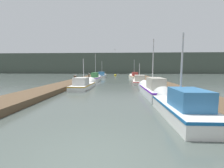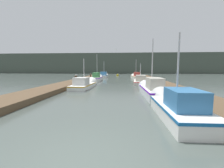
{
  "view_description": "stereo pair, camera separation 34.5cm",
  "coord_description": "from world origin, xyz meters",
  "px_view_note": "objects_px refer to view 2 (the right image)",
  "views": [
    {
      "loc": [
        0.68,
        -3.11,
        2.18
      ],
      "look_at": [
        -0.06,
        11.67,
        0.59
      ],
      "focal_mm": 24.0,
      "sensor_mm": 36.0,
      "label": 1
    },
    {
      "loc": [
        1.03,
        -3.08,
        2.18
      ],
      "look_at": [
        -0.06,
        11.67,
        0.59
      ],
      "focal_mm": 24.0,
      "sensor_mm": 36.0,
      "label": 2
    }
  ],
  "objects_px": {
    "fishing_boat_1": "(151,89)",
    "fishing_boat_4": "(97,78)",
    "fishing_boat_2": "(85,84)",
    "mooring_piling_1": "(76,81)",
    "fishing_boat_6": "(104,76)",
    "fishing_boat_0": "(175,106)",
    "fishing_boat_3": "(140,81)",
    "channel_buoy": "(118,75)",
    "mooring_piling_0": "(91,77)",
    "mooring_piling_2": "(91,77)",
    "seagull_lead": "(116,50)",
    "fishing_boat_5": "(136,77)"
  },
  "relations": [
    {
      "from": "fishing_boat_1",
      "to": "mooring_piling_1",
      "type": "height_order",
      "value": "fishing_boat_1"
    },
    {
      "from": "fishing_boat_5",
      "to": "seagull_lead",
      "type": "relative_size",
      "value": 10.51
    },
    {
      "from": "fishing_boat_5",
      "to": "seagull_lead",
      "type": "bearing_deg",
      "value": -140.81
    },
    {
      "from": "fishing_boat_3",
      "to": "mooring_piling_2",
      "type": "relative_size",
      "value": 4.58
    },
    {
      "from": "mooring_piling_2",
      "to": "mooring_piling_0",
      "type": "bearing_deg",
      "value": 99.12
    },
    {
      "from": "fishing_boat_1",
      "to": "fishing_boat_2",
      "type": "relative_size",
      "value": 1.02
    },
    {
      "from": "fishing_boat_2",
      "to": "fishing_boat_3",
      "type": "relative_size",
      "value": 1.03
    },
    {
      "from": "fishing_boat_1",
      "to": "fishing_boat_4",
      "type": "distance_m",
      "value": 14.97
    },
    {
      "from": "mooring_piling_1",
      "to": "fishing_boat_2",
      "type": "bearing_deg",
      "value": -31.82
    },
    {
      "from": "fishing_boat_6",
      "to": "mooring_piling_2",
      "type": "relative_size",
      "value": 4.12
    },
    {
      "from": "fishing_boat_4",
      "to": "fishing_boat_5",
      "type": "bearing_deg",
      "value": 34.98
    },
    {
      "from": "fishing_boat_3",
      "to": "fishing_boat_6",
      "type": "distance_m",
      "value": 15.17
    },
    {
      "from": "fishing_boat_2",
      "to": "fishing_boat_4",
      "type": "height_order",
      "value": "fishing_boat_4"
    },
    {
      "from": "mooring_piling_1",
      "to": "seagull_lead",
      "type": "height_order",
      "value": "seagull_lead"
    },
    {
      "from": "fishing_boat_0",
      "to": "fishing_boat_3",
      "type": "bearing_deg",
      "value": 89.5
    },
    {
      "from": "fishing_boat_0",
      "to": "channel_buoy",
      "type": "distance_m",
      "value": 35.01
    },
    {
      "from": "fishing_boat_1",
      "to": "fishing_boat_3",
      "type": "bearing_deg",
      "value": 87.97
    },
    {
      "from": "channel_buoy",
      "to": "fishing_boat_1",
      "type": "bearing_deg",
      "value": -82.68
    },
    {
      "from": "mooring_piling_2",
      "to": "seagull_lead",
      "type": "relative_size",
      "value": 2.27
    },
    {
      "from": "mooring_piling_0",
      "to": "seagull_lead",
      "type": "height_order",
      "value": "seagull_lead"
    },
    {
      "from": "fishing_boat_5",
      "to": "mooring_piling_2",
      "type": "relative_size",
      "value": 4.64
    },
    {
      "from": "fishing_boat_0",
      "to": "fishing_boat_5",
      "type": "relative_size",
      "value": 0.86
    },
    {
      "from": "fishing_boat_0",
      "to": "fishing_boat_1",
      "type": "relative_size",
      "value": 0.83
    },
    {
      "from": "fishing_boat_2",
      "to": "channel_buoy",
      "type": "xyz_separation_m",
      "value": [
        2.66,
        25.36,
        -0.19
      ]
    },
    {
      "from": "fishing_boat_3",
      "to": "fishing_boat_4",
      "type": "xyz_separation_m",
      "value": [
        -6.85,
        4.46,
        0.1
      ]
    },
    {
      "from": "fishing_boat_2",
      "to": "fishing_boat_3",
      "type": "bearing_deg",
      "value": 38.2
    },
    {
      "from": "mooring_piling_1",
      "to": "fishing_boat_0",
      "type": "bearing_deg",
      "value": -52.31
    },
    {
      "from": "mooring_piling_0",
      "to": "fishing_boat_6",
      "type": "bearing_deg",
      "value": 81.71
    },
    {
      "from": "mooring_piling_0",
      "to": "channel_buoy",
      "type": "distance_m",
      "value": 16.35
    },
    {
      "from": "fishing_boat_6",
      "to": "seagull_lead",
      "type": "height_order",
      "value": "seagull_lead"
    },
    {
      "from": "mooring_piling_1",
      "to": "fishing_boat_6",
      "type": "bearing_deg",
      "value": 86.41
    },
    {
      "from": "fishing_boat_4",
      "to": "fishing_boat_6",
      "type": "height_order",
      "value": "fishing_boat_4"
    },
    {
      "from": "fishing_boat_4",
      "to": "channel_buoy",
      "type": "bearing_deg",
      "value": 77.75
    },
    {
      "from": "fishing_boat_3",
      "to": "mooring_piling_0",
      "type": "distance_m",
      "value": 9.42
    },
    {
      "from": "mooring_piling_2",
      "to": "fishing_boat_3",
      "type": "bearing_deg",
      "value": -30.2
    },
    {
      "from": "fishing_boat_3",
      "to": "fishing_boat_6",
      "type": "xyz_separation_m",
      "value": [
        -6.82,
        13.55,
        0.04
      ]
    },
    {
      "from": "fishing_boat_0",
      "to": "fishing_boat_5",
      "type": "height_order",
      "value": "fishing_boat_5"
    },
    {
      "from": "mooring_piling_0",
      "to": "mooring_piling_2",
      "type": "xyz_separation_m",
      "value": [
        0.02,
        -0.12,
        0.04
      ]
    },
    {
      "from": "fishing_boat_4",
      "to": "mooring_piling_1",
      "type": "relative_size",
      "value": 4.39
    },
    {
      "from": "fishing_boat_3",
      "to": "fishing_boat_5",
      "type": "distance_m",
      "value": 9.77
    },
    {
      "from": "fishing_boat_0",
      "to": "fishing_boat_2",
      "type": "height_order",
      "value": "fishing_boat_0"
    },
    {
      "from": "fishing_boat_6",
      "to": "mooring_piling_0",
      "type": "height_order",
      "value": "fishing_boat_6"
    },
    {
      "from": "fishing_boat_0",
      "to": "channel_buoy",
      "type": "xyz_separation_m",
      "value": [
        -3.93,
        34.78,
        -0.27
      ]
    },
    {
      "from": "fishing_boat_4",
      "to": "fishing_boat_6",
      "type": "relative_size",
      "value": 1.15
    },
    {
      "from": "mooring_piling_0",
      "to": "fishing_boat_2",
      "type": "bearing_deg",
      "value": -81.07
    },
    {
      "from": "mooring_piling_0",
      "to": "mooring_piling_1",
      "type": "relative_size",
      "value": 0.86
    },
    {
      "from": "seagull_lead",
      "to": "channel_buoy",
      "type": "bearing_deg",
      "value": -6.0
    },
    {
      "from": "mooring_piling_2",
      "to": "fishing_boat_4",
      "type": "bearing_deg",
      "value": -11.11
    },
    {
      "from": "mooring_piling_0",
      "to": "mooring_piling_2",
      "type": "relative_size",
      "value": 0.93
    },
    {
      "from": "fishing_boat_2",
      "to": "fishing_boat_4",
      "type": "distance_m",
      "value": 9.2
    }
  ]
}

